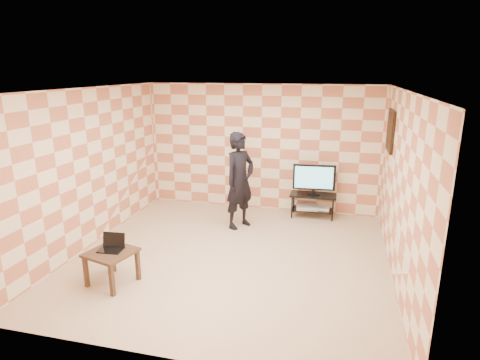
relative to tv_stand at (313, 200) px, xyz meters
name	(u,v)px	position (x,y,z in m)	size (l,w,h in m)	color
floor	(231,256)	(-1.17, -2.18, -0.36)	(5.00, 5.00, 0.00)	#C6AC8B
wall_back	(261,148)	(-1.17, 0.32, 0.99)	(5.00, 0.02, 2.70)	beige
wall_front	(164,242)	(-1.17, -4.68, 0.99)	(5.00, 0.02, 2.70)	beige
wall_left	(90,168)	(-3.67, -2.18, 0.99)	(0.02, 5.00, 2.70)	beige
wall_right	(401,189)	(1.33, -2.18, 0.99)	(0.02, 5.00, 2.70)	beige
ceiling	(230,89)	(-1.17, -2.18, 2.34)	(5.00, 5.00, 0.02)	white
wall_art	(390,131)	(1.30, -0.63, 1.59)	(0.04, 0.72, 0.72)	black
tv_stand	(313,200)	(0.00, 0.00, 0.00)	(0.93, 0.42, 0.50)	black
tv	(314,178)	(0.00, 0.00, 0.48)	(0.86, 0.18, 0.62)	black
dvd_player	(307,207)	(-0.11, 0.00, -0.16)	(0.44, 0.31, 0.07)	#AEAEB0
game_console	(323,209)	(0.22, -0.01, -0.17)	(0.23, 0.17, 0.05)	silver
side_table	(111,257)	(-2.60, -3.41, 0.05)	(0.74, 0.74, 0.50)	#352418
laptop	(112,246)	(-2.62, -3.34, 0.19)	(0.35, 0.29, 0.22)	black
person	(240,181)	(-1.35, -0.86, 0.57)	(0.68, 0.45, 1.86)	black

